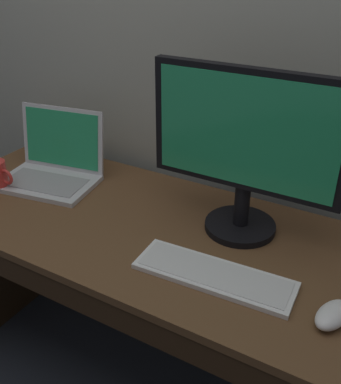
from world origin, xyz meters
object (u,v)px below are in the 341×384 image
(computer_mouse, at_px, (333,315))
(wired_keyboard, at_px, (214,275))
(laptop_silver, at_px, (53,166))
(external_monitor, at_px, (245,147))

(computer_mouse, bearing_deg, wired_keyboard, -164.54)
(laptop_silver, relative_size, external_monitor, 0.69)
(laptop_silver, bearing_deg, external_monitor, 1.83)
(laptop_silver, bearing_deg, wired_keyboard, -15.68)
(external_monitor, bearing_deg, laptop_silver, -178.17)
(wired_keyboard, relative_size, computer_mouse, 3.66)
(external_monitor, relative_size, wired_keyboard, 1.29)
(laptop_silver, distance_m, external_monitor, 0.77)
(computer_mouse, bearing_deg, external_monitor, 160.83)
(wired_keyboard, distance_m, computer_mouse, 0.31)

